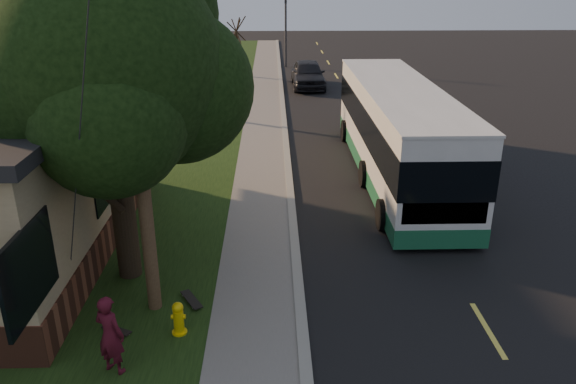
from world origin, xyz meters
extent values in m
plane|color=black|center=(0.00, 0.00, 0.00)|extent=(120.00, 120.00, 0.00)
cube|color=black|center=(4.00, 10.00, 0.01)|extent=(8.00, 80.00, 0.01)
cube|color=gray|center=(0.00, 10.00, 0.06)|extent=(0.25, 80.00, 0.12)
cube|color=slate|center=(-1.00, 10.00, 0.04)|extent=(2.00, 80.00, 0.08)
cube|color=black|center=(-4.50, 10.00, 0.04)|extent=(5.00, 80.00, 0.07)
cylinder|color=yellow|center=(-2.60, 0.00, 0.35)|extent=(0.22, 0.22, 0.55)
sphere|color=yellow|center=(-2.60, 0.00, 0.69)|extent=(0.24, 0.24, 0.24)
cylinder|color=yellow|center=(-2.60, 0.00, 0.47)|extent=(0.30, 0.10, 0.10)
cylinder|color=yellow|center=(-2.60, 0.00, 0.47)|extent=(0.10, 0.18, 0.10)
cylinder|color=yellow|center=(-2.60, 0.00, 0.09)|extent=(0.32, 0.32, 0.04)
cylinder|color=#473321|center=(-3.30, 1.00, 4.57)|extent=(0.30, 0.30, 9.00)
cylinder|color=#2D2D30|center=(-4.20, -0.10, 3.80)|extent=(2.52, 3.21, 7.60)
cylinder|color=black|center=(-4.20, 2.50, 2.07)|extent=(0.56, 0.56, 4.00)
sphere|color=black|center=(-4.20, 2.50, 5.27)|extent=(5.20, 5.20, 5.20)
sphere|color=black|center=(-2.80, 3.10, 4.67)|extent=(3.60, 3.60, 3.60)
sphere|color=black|center=(-5.40, 2.10, 4.97)|extent=(3.80, 3.80, 3.80)
sphere|color=black|center=(-3.90, 1.20, 4.37)|extent=(3.20, 3.20, 3.20)
sphere|color=black|center=(-4.80, 3.90, 5.67)|extent=(3.40, 3.40, 3.40)
sphere|color=black|center=(-3.30, 3.70, 6.27)|extent=(3.00, 3.00, 3.00)
cylinder|color=black|center=(-3.50, 18.00, 1.72)|extent=(0.24, 0.24, 3.30)
cylinder|color=black|center=(-3.50, 18.00, 3.37)|extent=(1.38, 0.57, 2.01)
cylinder|color=black|center=(-3.50, 18.00, 3.37)|extent=(0.74, 1.21, 1.58)
cylinder|color=black|center=(-3.50, 18.00, 3.37)|extent=(0.65, 1.05, 1.95)
cylinder|color=black|center=(-3.50, 18.00, 3.37)|extent=(1.28, 0.53, 1.33)
cylinder|color=black|center=(-3.50, 18.00, 3.37)|extent=(0.75, 1.21, 1.70)
cylinder|color=black|center=(-3.00, 30.00, 1.58)|extent=(0.24, 0.24, 3.03)
cylinder|color=black|center=(-3.00, 30.00, 3.10)|extent=(1.38, 0.57, 2.01)
cylinder|color=black|center=(-3.00, 30.00, 3.10)|extent=(0.74, 1.21, 1.58)
cylinder|color=black|center=(-3.00, 30.00, 3.10)|extent=(0.65, 1.05, 1.95)
cylinder|color=black|center=(-3.00, 30.00, 3.10)|extent=(1.28, 0.53, 1.33)
cylinder|color=black|center=(-3.00, 30.00, 3.10)|extent=(0.75, 1.21, 1.70)
cylinder|color=#2D2D30|center=(0.50, 34.00, 2.75)|extent=(0.16, 0.16, 5.50)
imported|color=black|center=(0.50, 34.00, 4.50)|extent=(0.18, 0.22, 1.10)
cube|color=silver|center=(3.92, 9.55, 1.90)|extent=(2.57, 12.34, 2.78)
cube|color=#1A5C39|center=(3.92, 9.55, 0.46)|extent=(2.59, 12.36, 0.57)
cube|color=black|center=(3.92, 9.55, 2.11)|extent=(2.61, 12.38, 1.13)
cube|color=black|center=(3.92, 3.41, 1.75)|extent=(2.27, 0.06, 1.65)
cube|color=yellow|center=(3.92, 3.42, 3.14)|extent=(1.65, 0.06, 0.36)
cube|color=#FFF2CC|center=(3.15, 3.40, 0.57)|extent=(0.26, 0.04, 0.15)
cube|color=#FFF2CC|center=(4.70, 3.40, 0.57)|extent=(0.26, 0.04, 0.15)
cube|color=silver|center=(3.92, 9.55, 3.31)|extent=(2.62, 12.39, 0.08)
cylinder|color=black|center=(2.64, 5.03, 0.47)|extent=(0.29, 0.95, 0.95)
cylinder|color=black|center=(5.21, 5.03, 0.47)|extent=(0.29, 0.95, 0.95)
cylinder|color=black|center=(2.64, 8.52, 0.47)|extent=(0.29, 0.95, 0.95)
cylinder|color=black|center=(5.21, 8.52, 0.47)|extent=(0.29, 0.95, 0.95)
cylinder|color=black|center=(2.64, 14.08, 0.47)|extent=(0.29, 0.95, 0.95)
cylinder|color=black|center=(5.21, 14.08, 0.47)|extent=(0.29, 0.95, 0.95)
imported|color=#490E1C|center=(-3.66, -1.16, 0.89)|extent=(0.71, 0.61, 1.64)
cube|color=black|center=(-2.50, 1.17, 0.14)|extent=(0.62, 0.87, 0.02)
cylinder|color=silver|center=(-2.35, 0.90, 0.10)|extent=(0.20, 0.14, 0.05)
cylinder|color=silver|center=(-2.65, 1.43, 0.10)|extent=(0.20, 0.14, 0.05)
cube|color=black|center=(-3.94, 0.07, 0.13)|extent=(0.71, 0.48, 0.02)
cylinder|color=silver|center=(-3.72, -0.05, 0.09)|extent=(0.11, 0.16, 0.04)
cylinder|color=silver|center=(-4.16, 0.18, 0.09)|extent=(0.11, 0.16, 0.04)
cube|color=black|center=(-7.21, 4.15, 0.58)|extent=(1.46, 1.26, 1.07)
cube|color=black|center=(-7.21, 4.15, 1.15)|extent=(1.51, 1.32, 0.07)
imported|color=black|center=(1.72, 26.09, 0.85)|extent=(2.11, 5.05, 1.71)
camera|label=1|loc=(-0.59, -9.95, 7.28)|focal=35.00mm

